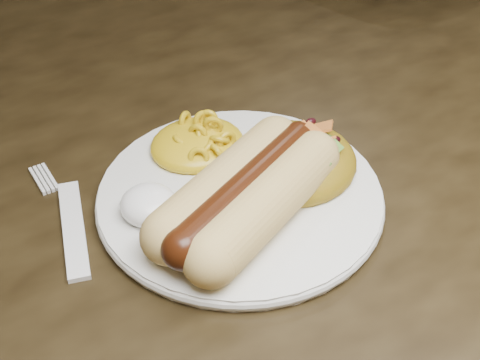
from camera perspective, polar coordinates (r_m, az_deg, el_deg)
table at (r=0.63m, az=-1.97°, el=-2.18°), size 1.60×0.90×0.75m
plate at (r=0.50m, az=-0.00°, el=-1.37°), size 0.23×0.23×0.01m
hotdog at (r=0.46m, az=0.55°, el=-1.09°), size 0.14×0.12×0.04m
mac_and_cheese at (r=0.52m, az=-3.70°, el=3.98°), size 0.08×0.08×0.03m
sour_cream at (r=0.47m, az=-7.86°, el=-1.71°), size 0.05×0.05×0.02m
taco_salad at (r=0.50m, az=4.52°, el=2.48°), size 0.10×0.10×0.04m
fork at (r=0.49m, az=-14.03°, el=-4.03°), size 0.06×0.15×0.00m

